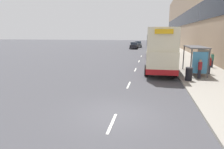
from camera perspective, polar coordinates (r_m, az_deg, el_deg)
ground_plane at (r=9.70m, az=1.10°, el=-11.37°), size 220.00×220.00×0.00m
pavement at (r=47.71m, az=16.99°, el=6.65°), size 5.00×93.00×0.14m
terrace_facade at (r=48.32m, az=22.45°, el=15.72°), size 3.10×93.00×15.92m
lane_mark_0 at (r=8.83m, az=0.01°, el=-13.72°), size 0.12×2.00×0.01m
lane_mark_1 at (r=15.02m, az=4.79°, el=-3.00°), size 0.12×2.00×0.01m
lane_mark_2 at (r=21.46m, az=6.70°, el=1.39°), size 0.12×2.00×0.01m
lane_mark_3 at (r=27.98m, az=7.73°, el=3.75°), size 0.12×2.00×0.01m
lane_mark_4 at (r=34.54m, az=8.37°, el=5.21°), size 0.12×2.00×0.01m
bus_shelter at (r=19.80m, az=23.37°, el=5.13°), size 1.60×4.20×2.48m
double_decker_bus_near at (r=21.30m, az=13.58°, el=7.25°), size 2.85×10.25×4.30m
double_decker_bus_ahead at (r=34.99m, az=12.43°, el=8.89°), size 2.85×10.42×4.30m
car_0 at (r=57.10m, az=7.45°, el=8.57°), size 2.00×3.99×1.71m
car_1 at (r=51.02m, az=6.30°, el=8.24°), size 1.96×4.17×1.69m
pedestrian_at_shelter at (r=20.34m, az=26.02°, el=2.53°), size 0.33×0.33×1.66m
pedestrian_1 at (r=25.19m, az=24.67°, el=4.23°), size 0.34×0.34×1.70m
pedestrian_2 at (r=17.84m, az=23.79°, el=1.47°), size 0.31×0.31×1.58m
pedestrian_3 at (r=24.39m, az=26.70°, el=3.76°), size 0.32×0.32×1.63m
litter_bin at (r=16.83m, az=21.11°, el=0.16°), size 0.55×0.55×1.05m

